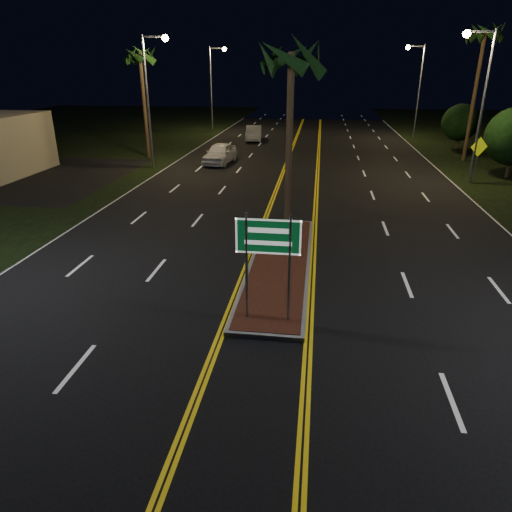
% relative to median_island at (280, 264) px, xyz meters
% --- Properties ---
extents(ground, '(120.00, 120.00, 0.00)m').
position_rel_median_island_xyz_m(ground, '(0.00, -7.00, -0.08)').
color(ground, black).
rests_on(ground, ground).
extents(median_island, '(2.25, 10.25, 0.17)m').
position_rel_median_island_xyz_m(median_island, '(0.00, 0.00, 0.00)').
color(median_island, gray).
rests_on(median_island, ground).
extents(highway_sign, '(1.80, 0.08, 3.20)m').
position_rel_median_island_xyz_m(highway_sign, '(0.00, -4.20, 2.32)').
color(highway_sign, gray).
rests_on(highway_sign, ground).
extents(streetlight_left_mid, '(1.91, 0.44, 9.00)m').
position_rel_median_island_xyz_m(streetlight_left_mid, '(-10.61, 17.00, 5.57)').
color(streetlight_left_mid, gray).
rests_on(streetlight_left_mid, ground).
extents(streetlight_left_far, '(1.91, 0.44, 9.00)m').
position_rel_median_island_xyz_m(streetlight_left_far, '(-10.61, 37.00, 5.57)').
color(streetlight_left_far, gray).
rests_on(streetlight_left_far, ground).
extents(streetlight_right_mid, '(1.91, 0.44, 9.00)m').
position_rel_median_island_xyz_m(streetlight_right_mid, '(10.61, 15.00, 5.57)').
color(streetlight_right_mid, gray).
rests_on(streetlight_right_mid, ground).
extents(streetlight_right_far, '(1.91, 0.44, 9.00)m').
position_rel_median_island_xyz_m(streetlight_right_far, '(10.61, 35.00, 5.57)').
color(streetlight_right_far, gray).
rests_on(streetlight_right_far, ground).
extents(palm_median, '(2.40, 2.40, 8.30)m').
position_rel_median_island_xyz_m(palm_median, '(0.00, 3.50, 7.19)').
color(palm_median, '#382819').
rests_on(palm_median, ground).
extents(palm_left_far, '(2.40, 2.40, 8.80)m').
position_rel_median_island_xyz_m(palm_left_far, '(-12.80, 21.00, 7.66)').
color(palm_left_far, '#382819').
rests_on(palm_left_far, ground).
extents(palm_right_far, '(2.40, 2.40, 10.30)m').
position_rel_median_island_xyz_m(palm_right_far, '(12.80, 23.00, 9.06)').
color(palm_right_far, '#382819').
rests_on(palm_right_far, ground).
extents(shrub_far, '(3.24, 3.24, 3.96)m').
position_rel_median_island_xyz_m(shrub_far, '(13.80, 29.00, 2.25)').
color(shrub_far, '#382819').
rests_on(shrub_far, ground).
extents(car_near, '(2.78, 5.57, 1.79)m').
position_rel_median_island_xyz_m(car_near, '(-6.38, 19.23, 0.81)').
color(car_near, white).
rests_on(car_near, ground).
extents(car_far, '(2.69, 5.27, 1.69)m').
position_rel_median_island_xyz_m(car_far, '(-5.44, 31.49, 0.76)').
color(car_far, silver).
rests_on(car_far, ground).
extents(warning_sign, '(1.14, 0.50, 2.91)m').
position_rel_median_island_xyz_m(warning_sign, '(11.26, 15.07, 1.85)').
color(warning_sign, gray).
rests_on(warning_sign, ground).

